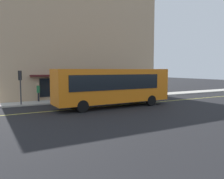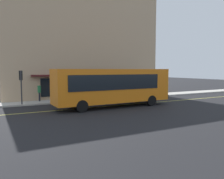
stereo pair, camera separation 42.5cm
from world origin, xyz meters
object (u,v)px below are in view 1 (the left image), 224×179
bus (114,86)px  pedestrian_at_corner (38,90)px  traffic_light (20,79)px  car_teal (124,94)px  pedestrian_by_curb (105,89)px

bus → pedestrian_at_corner: bearing=132.0°
traffic_light → car_teal: size_ratio=0.74×
bus → car_teal: bus is taller
bus → pedestrian_at_corner: (-5.53, 6.15, -0.70)m
bus → car_teal: (3.03, 2.96, -1.24)m
traffic_light → pedestrian_at_corner: bearing=34.5°
bus → pedestrian_at_corner: 8.30m
car_teal → pedestrian_at_corner: 9.15m
pedestrian_at_corner → bus: bearing=-48.0°
bus → traffic_light: size_ratio=3.49×
traffic_light → pedestrian_by_curb: size_ratio=1.85×
car_teal → pedestrian_by_curb: bearing=122.2°
traffic_light → pedestrian_by_curb: 9.22m
bus → car_teal: bearing=44.3°
traffic_light → pedestrian_at_corner: size_ratio=1.71×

